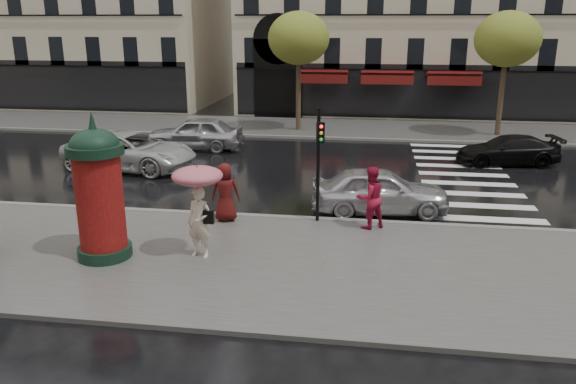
% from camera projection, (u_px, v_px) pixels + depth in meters
% --- Properties ---
extents(ground, '(160.00, 160.00, 0.00)m').
position_uv_depth(ground, '(286.00, 258.00, 15.01)').
color(ground, black).
rests_on(ground, ground).
extents(near_sidewalk, '(90.00, 7.00, 0.12)m').
position_uv_depth(near_sidewalk, '(283.00, 264.00, 14.52)').
color(near_sidewalk, '#474744').
rests_on(near_sidewalk, ground).
extents(far_sidewalk, '(90.00, 6.00, 0.12)m').
position_uv_depth(far_sidewalk, '(334.00, 128.00, 32.98)').
color(far_sidewalk, '#474744').
rests_on(far_sidewalk, ground).
extents(near_kerb, '(90.00, 0.25, 0.14)m').
position_uv_depth(near_kerb, '(300.00, 219.00, 17.83)').
color(near_kerb, slate).
rests_on(near_kerb, ground).
extents(far_kerb, '(90.00, 0.25, 0.14)m').
position_uv_depth(far_kerb, '(330.00, 138.00, 30.13)').
color(far_kerb, slate).
rests_on(far_kerb, ground).
extents(zebra_crossing, '(3.60, 11.75, 0.01)m').
position_uv_depth(zebra_crossing, '(463.00, 174.00, 23.26)').
color(zebra_crossing, silver).
rests_on(zebra_crossing, ground).
extents(tree_far_left, '(3.40, 3.40, 6.64)m').
position_uv_depth(tree_far_left, '(299.00, 39.00, 30.82)').
color(tree_far_left, '#38281C').
rests_on(tree_far_left, ground).
extents(tree_far_right, '(3.40, 3.40, 6.64)m').
position_uv_depth(tree_far_right, '(507.00, 40.00, 29.28)').
color(tree_far_right, '#38281C').
rests_on(tree_far_right, ground).
extents(woman_umbrella, '(1.31, 1.31, 2.52)m').
position_uv_depth(woman_umbrella, '(198.00, 196.00, 14.41)').
color(woman_umbrella, beige).
rests_on(woman_umbrella, near_sidewalk).
extents(woman_red, '(1.15, 1.08, 1.89)m').
position_uv_depth(woman_red, '(370.00, 198.00, 16.67)').
color(woman_red, '#A51433').
rests_on(woman_red, near_sidewalk).
extents(man_burgundy, '(0.98, 0.73, 1.83)m').
position_uv_depth(man_burgundy, '(225.00, 192.00, 17.30)').
color(man_burgundy, '#4B0F0F').
rests_on(man_burgundy, near_sidewalk).
extents(morris_column, '(1.44, 1.44, 3.86)m').
position_uv_depth(morris_column, '(99.00, 189.00, 14.33)').
color(morris_column, black).
rests_on(morris_column, near_sidewalk).
extents(traffic_light, '(0.26, 0.35, 3.52)m').
position_uv_depth(traffic_light, '(319.00, 154.00, 16.86)').
color(traffic_light, black).
rests_on(traffic_light, near_sidewalk).
extents(car_silver, '(4.64, 2.28, 1.52)m').
position_uv_depth(car_silver, '(380.00, 190.00, 18.42)').
color(car_silver, silver).
rests_on(car_silver, ground).
extents(car_white, '(5.99, 3.38, 1.58)m').
position_uv_depth(car_white, '(130.00, 151.00, 23.91)').
color(car_white, '#B9B9B9').
rests_on(car_white, ground).
extents(car_black, '(4.60, 2.38, 1.28)m').
position_uv_depth(car_black, '(508.00, 150.00, 24.75)').
color(car_black, black).
rests_on(car_black, ground).
extents(car_far_silver, '(4.77, 2.06, 1.61)m').
position_uv_depth(car_far_silver, '(195.00, 133.00, 27.63)').
color(car_far_silver, '#B3B3B8').
rests_on(car_far_silver, ground).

